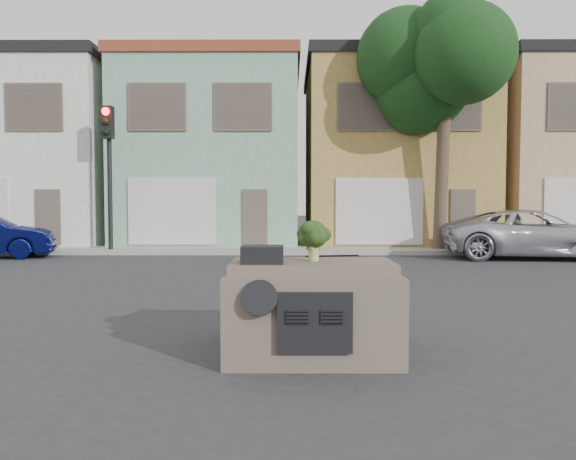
{
  "coord_description": "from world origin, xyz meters",
  "views": [
    {
      "loc": [
        -0.26,
        -9.78,
        1.84
      ],
      "look_at": [
        -0.3,
        0.5,
        1.3
      ],
      "focal_mm": 35.0,
      "sensor_mm": 36.0,
      "label": 1
    }
  ],
  "objects": [
    {
      "name": "silver_pickup",
      "position": [
        7.49,
        8.05,
        0.0
      ],
      "size": [
        5.84,
        3.16,
        1.56
      ],
      "primitive_type": "imported",
      "rotation": [
        0.0,
        0.0,
        1.47
      ],
      "color": "#B7BAC0",
      "rests_on": "ground"
    },
    {
      "name": "townhouse_beige",
      "position": [
        11.5,
        14.5,
        3.77
      ],
      "size": [
        7.2,
        8.2,
        7.55
      ],
      "primitive_type": "cube",
      "color": "tan",
      "rests_on": "ground"
    },
    {
      "name": "townhouse_mint",
      "position": [
        -3.5,
        14.5,
        3.77
      ],
      "size": [
        7.2,
        8.2,
        7.55
      ],
      "primitive_type": "cube",
      "color": "#7FAE8D",
      "rests_on": "ground"
    },
    {
      "name": "tree_near",
      "position": [
        5.0,
        9.8,
        4.25
      ],
      "size": [
        4.4,
        4.0,
        8.5
      ],
      "primitive_type": "cube",
      "color": "#163A15",
      "rests_on": "ground"
    },
    {
      "name": "wiper_arm",
      "position": [
        0.28,
        -2.62,
        1.13
      ],
      "size": [
        0.69,
        0.15,
        0.02
      ],
      "primitive_type": "cube",
      "rotation": [
        0.0,
        0.0,
        0.17
      ],
      "color": "black",
      "rests_on": "car_dashboard"
    },
    {
      "name": "traffic_signal",
      "position": [
        -6.5,
        9.5,
        2.55
      ],
      "size": [
        0.4,
        0.4,
        5.1
      ],
      "primitive_type": "cube",
      "color": "black",
      "rests_on": "ground"
    },
    {
      "name": "sidewalk",
      "position": [
        0.0,
        10.5,
        0.07
      ],
      "size": [
        40.0,
        3.0,
        0.15
      ],
      "primitive_type": "cube",
      "color": "gray",
      "rests_on": "ground"
    },
    {
      "name": "broccoli",
      "position": [
        0.02,
        -3.12,
        1.37
      ],
      "size": [
        0.56,
        0.56,
        0.49
      ],
      "primitive_type": "cube",
      "rotation": [
        0.0,
        0.0,
        2.17
      ],
      "color": "#1D3211",
      "rests_on": "car_dashboard"
    },
    {
      "name": "car_dashboard",
      "position": [
        0.0,
        -3.0,
        0.56
      ],
      "size": [
        2.0,
        1.8,
        1.12
      ],
      "primitive_type": "cube",
      "color": "brown",
      "rests_on": "ground"
    },
    {
      "name": "townhouse_white",
      "position": [
        -11.0,
        14.5,
        3.77
      ],
      "size": [
        7.2,
        8.2,
        7.55
      ],
      "primitive_type": "cube",
      "color": "silver",
      "rests_on": "ground"
    },
    {
      "name": "instrument_hump",
      "position": [
        -0.58,
        -3.35,
        1.22
      ],
      "size": [
        0.48,
        0.38,
        0.2
      ],
      "primitive_type": "cube",
      "color": "black",
      "rests_on": "car_dashboard"
    },
    {
      "name": "ground_plane",
      "position": [
        0.0,
        0.0,
        0.0
      ],
      "size": [
        120.0,
        120.0,
        0.0
      ],
      "primitive_type": "plane",
      "color": "#303033",
      "rests_on": "ground"
    },
    {
      "name": "townhouse_tan",
      "position": [
        4.0,
        14.5,
        3.77
      ],
      "size": [
        7.2,
        8.2,
        7.55
      ],
      "primitive_type": "cube",
      "color": "#A98743",
      "rests_on": "ground"
    }
  ]
}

